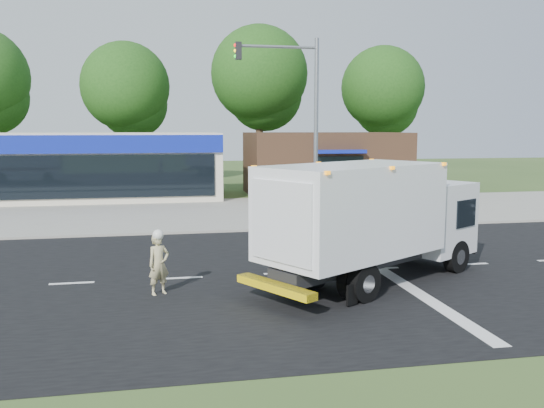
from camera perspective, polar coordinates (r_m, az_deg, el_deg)
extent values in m
plane|color=#385123|center=(17.14, 1.18, -6.91)|extent=(120.00, 120.00, 0.00)
cube|color=black|center=(17.14, 1.18, -6.89)|extent=(60.00, 14.00, 0.02)
cube|color=gray|center=(25.03, -2.72, -2.18)|extent=(60.00, 2.40, 0.12)
cube|color=gray|center=(30.73, -4.25, -0.48)|extent=(60.00, 9.00, 0.02)
cube|color=silver|center=(16.97, -19.22, -7.41)|extent=(1.20, 0.15, 0.01)
cube|color=silver|center=(16.79, -8.97, -7.24)|extent=(1.20, 0.15, 0.01)
cube|color=silver|center=(17.13, 1.18, -6.85)|extent=(1.20, 0.15, 0.01)
cube|color=silver|center=(17.98, 10.63, -6.29)|extent=(1.20, 0.15, 0.01)
cube|color=silver|center=(19.26, 19.01, -5.65)|extent=(1.20, 0.15, 0.01)
cube|color=silver|center=(15.33, 14.77, -8.83)|extent=(0.40, 7.00, 0.01)
cube|color=black|center=(15.56, 7.85, -5.76)|extent=(4.88, 3.50, 0.36)
cube|color=silver|center=(18.26, 15.24, -1.23)|extent=(2.87, 2.92, 2.13)
cube|color=black|center=(19.05, 16.84, -0.32)|extent=(1.13, 1.73, 0.91)
cube|color=white|center=(15.30, 7.95, -0.57)|extent=(5.61, 4.72, 2.39)
cube|color=silver|center=(13.47, 0.90, -1.81)|extent=(1.10, 1.77, 1.93)
cube|color=yellow|center=(13.68, 0.32, -8.21)|extent=(1.57, 2.27, 0.18)
cube|color=orange|center=(15.18, 8.03, 3.80)|extent=(5.46, 4.65, 0.08)
cylinder|color=black|center=(19.02, 12.76, -4.14)|extent=(0.99, 0.77, 0.98)
cylinder|color=black|center=(18.01, 17.79, -4.97)|extent=(0.99, 0.77, 0.98)
cylinder|color=black|center=(15.77, 3.32, -6.37)|extent=(0.99, 0.77, 0.98)
cylinder|color=black|center=(14.46, 9.10, -7.73)|extent=(0.99, 0.77, 0.98)
imported|color=tan|center=(15.13, -11.15, -5.88)|extent=(0.69, 0.61, 1.60)
sphere|color=white|center=(14.97, -11.22, -3.02)|extent=(0.28, 0.28, 0.28)
cube|color=beige|center=(36.73, -19.51, 3.54)|extent=(18.00, 6.00, 4.00)
cube|color=#0E1F9C|center=(33.66, -20.39, 5.56)|extent=(18.00, 0.30, 1.00)
cube|color=black|center=(33.75, -20.25, 2.51)|extent=(17.00, 0.12, 2.40)
cube|color=#382316|center=(37.78, 5.29, 4.03)|extent=(10.00, 6.00, 4.00)
cube|color=#0E1F9C|center=(34.77, 6.73, 5.20)|extent=(3.00, 1.20, 0.20)
cube|color=black|center=(34.90, 6.67, 2.91)|extent=(3.00, 0.12, 2.20)
cylinder|color=gray|center=(24.70, 4.38, 6.87)|extent=(0.18, 0.18, 8.00)
cylinder|color=gray|center=(24.53, 0.49, 15.32)|extent=(3.40, 0.12, 0.12)
cube|color=black|center=(24.25, -3.35, 14.92)|extent=(0.25, 0.25, 0.70)
cylinder|color=#332114|center=(44.32, -14.18, 6.19)|extent=(0.56, 0.56, 6.86)
sphere|color=#1E4A15|center=(44.42, -14.35, 11.25)|extent=(6.47, 6.47, 6.47)
sphere|color=#1E4A15|center=(44.82, -13.61, 9.61)|extent=(5.10, 5.10, 5.10)
cylinder|color=#332114|center=(44.86, -1.25, 7.06)|extent=(0.56, 0.56, 7.84)
sphere|color=#1E4A15|center=(45.05, -1.27, 12.77)|extent=(7.39, 7.39, 7.39)
sphere|color=#1E4A15|center=(45.52, -0.74, 10.87)|extent=(5.82, 5.82, 5.82)
cylinder|color=#332114|center=(47.56, 10.79, 6.45)|extent=(0.56, 0.56, 7.00)
sphere|color=#1E4A15|center=(47.67, 10.91, 11.26)|extent=(6.60, 6.60, 6.60)
sphere|color=#1E4A15|center=(48.24, 11.21, 9.66)|extent=(5.20, 5.20, 5.20)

